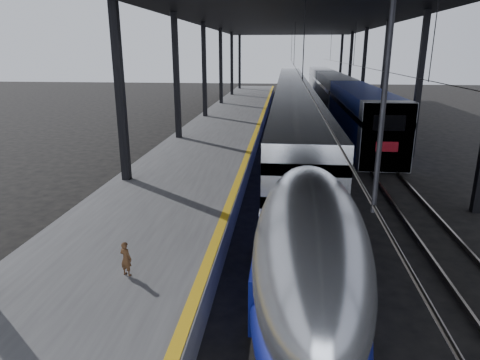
# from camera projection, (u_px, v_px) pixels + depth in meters

# --- Properties ---
(ground) EXTENTS (160.00, 160.00, 0.00)m
(ground) POSITION_uv_depth(u_px,v_px,m) (242.00, 254.00, 14.58)
(ground) COLOR black
(ground) RESTS_ON ground
(platform) EXTENTS (6.00, 80.00, 1.00)m
(platform) POSITION_uv_depth(u_px,v_px,m) (223.00, 132.00, 33.82)
(platform) COLOR #4C4C4F
(platform) RESTS_ON ground
(yellow_strip) EXTENTS (0.30, 80.00, 0.01)m
(yellow_strip) POSITION_uv_depth(u_px,v_px,m) (258.00, 126.00, 33.40)
(yellow_strip) COLOR gold
(yellow_strip) RESTS_ON platform
(rails) EXTENTS (6.52, 80.00, 0.16)m
(rails) POSITION_uv_depth(u_px,v_px,m) (325.00, 139.00, 33.16)
(rails) COLOR slate
(rails) RESTS_ON ground
(canopy) EXTENTS (18.00, 75.00, 9.47)m
(canopy) POSITION_uv_depth(u_px,v_px,m) (295.00, 15.00, 30.80)
(canopy) COLOR black
(canopy) RESTS_ON ground
(tgv_train) EXTENTS (2.80, 65.20, 4.01)m
(tgv_train) POSITION_uv_depth(u_px,v_px,m) (293.00, 109.00, 36.44)
(tgv_train) COLOR #B9BBC0
(tgv_train) RESTS_ON ground
(second_train) EXTENTS (2.89, 56.05, 3.98)m
(second_train) POSITION_uv_depth(u_px,v_px,m) (334.00, 93.00, 49.47)
(second_train) COLOR navy
(second_train) RESTS_ON ground
(child) EXTENTS (0.40, 0.34, 0.94)m
(child) POSITION_uv_depth(u_px,v_px,m) (126.00, 259.00, 11.09)
(child) COLOR #472C17
(child) RESTS_ON platform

